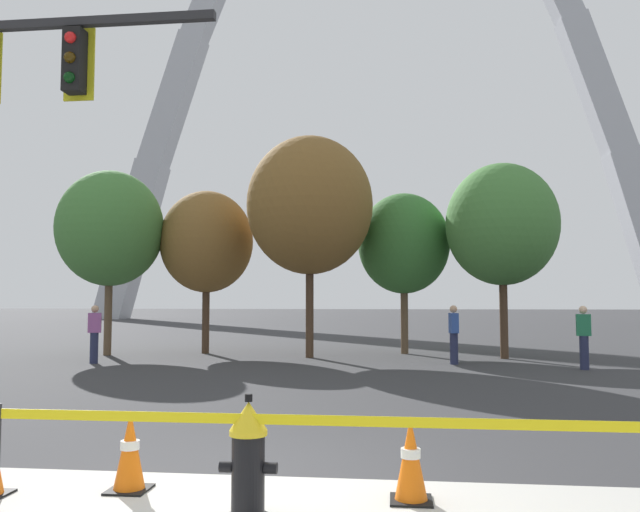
% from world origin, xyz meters
% --- Properties ---
extents(ground_plane, '(240.00, 240.00, 0.00)m').
position_xyz_m(ground_plane, '(0.00, 0.00, 0.00)').
color(ground_plane, '#333335').
extents(fire_hydrant, '(0.46, 0.48, 0.99)m').
position_xyz_m(fire_hydrant, '(0.18, -1.03, 0.47)').
color(fire_hydrant, black).
rests_on(fire_hydrant, ground).
extents(caution_tape_barrier, '(5.20, 0.04, 0.88)m').
position_xyz_m(caution_tape_barrier, '(0.69, -1.08, 0.61)').
color(caution_tape_barrier, '#232326').
rests_on(caution_tape_barrier, ground).
extents(traffic_cone_by_hydrant, '(0.36, 0.36, 0.73)m').
position_xyz_m(traffic_cone_by_hydrant, '(-1.07, -0.37, 0.36)').
color(traffic_cone_by_hydrant, black).
rests_on(traffic_cone_by_hydrant, ground).
extents(traffic_cone_mid_sidewalk, '(0.36, 0.36, 0.73)m').
position_xyz_m(traffic_cone_mid_sidewalk, '(1.45, -0.39, 0.36)').
color(traffic_cone_mid_sidewalk, black).
rests_on(traffic_cone_mid_sidewalk, ground).
extents(monument_arch, '(52.53, 2.65, 51.99)m').
position_xyz_m(monument_arch, '(-0.00, 51.18, 22.66)').
color(monument_arch, '#B2B5BC').
rests_on(monument_arch, ground).
extents(tree_far_left, '(3.35, 3.35, 5.87)m').
position_xyz_m(tree_far_left, '(-7.65, 13.29, 4.02)').
color(tree_far_left, brown).
rests_on(tree_far_left, ground).
extents(tree_left_mid, '(3.05, 3.05, 5.34)m').
position_xyz_m(tree_left_mid, '(-4.78, 14.33, 3.65)').
color(tree_left_mid, '#473323').
rests_on(tree_left_mid, ground).
extents(tree_center_left, '(3.87, 3.87, 6.77)m').
position_xyz_m(tree_center_left, '(-1.20, 13.20, 4.64)').
color(tree_center_left, '#473323').
rests_on(tree_center_left, ground).
extents(tree_center_right, '(2.99, 2.99, 5.24)m').
position_xyz_m(tree_center_right, '(1.69, 14.95, 3.58)').
color(tree_center_right, brown).
rests_on(tree_center_right, ground).
extents(tree_right_mid, '(3.35, 3.35, 5.86)m').
position_xyz_m(tree_right_mid, '(4.60, 13.51, 4.01)').
color(tree_right_mid, '#473323').
rests_on(tree_right_mid, ground).
extents(pedestrian_walking_left, '(0.25, 0.37, 1.59)m').
position_xyz_m(pedestrian_walking_left, '(2.95, 11.63, 0.82)').
color(pedestrian_walking_left, '#232847').
rests_on(pedestrian_walking_left, ground).
extents(pedestrian_standing_center, '(0.37, 0.26, 1.59)m').
position_xyz_m(pedestrian_standing_center, '(6.06, 10.64, 0.82)').
color(pedestrian_standing_center, '#232847').
rests_on(pedestrian_standing_center, ground).
extents(pedestrian_walking_right, '(0.39, 0.30, 1.59)m').
position_xyz_m(pedestrian_walking_right, '(-6.86, 10.76, 0.82)').
color(pedestrian_walking_right, '#232847').
rests_on(pedestrian_walking_right, ground).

